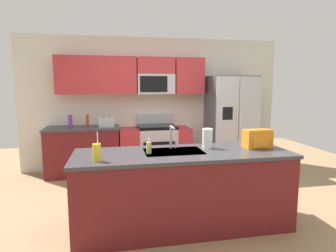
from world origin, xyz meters
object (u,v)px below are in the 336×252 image
at_px(soap_dispenser, 149,148).
at_px(backpack, 257,138).
at_px(toaster, 106,122).
at_px(paper_towel_roll, 207,138).
at_px(range_oven, 155,148).
at_px(refrigerator, 231,122).
at_px(sink_faucet, 172,135).
at_px(pepper_mill, 87,121).
at_px(drink_cup_yellow, 97,152).
at_px(bottle_purple, 70,121).

relative_size(soap_dispenser, backpack, 0.53).
bearing_deg(toaster, paper_towel_roll, -59.14).
xyz_separation_m(range_oven, soap_dispenser, (-0.41, -2.30, 0.53)).
relative_size(refrigerator, sink_faucet, 6.56).
bearing_deg(sink_faucet, pepper_mill, 118.93).
xyz_separation_m(refrigerator, backpack, (-0.59, -2.18, 0.09)).
height_order(sink_faucet, paper_towel_roll, sink_faucet).
relative_size(refrigerator, drink_cup_yellow, 6.21).
xyz_separation_m(drink_cup_yellow, paper_towel_roll, (1.30, 0.37, 0.03)).
distance_m(paper_towel_roll, backpack, 0.61).
xyz_separation_m(refrigerator, paper_towel_roll, (-1.20, -2.07, 0.09)).
xyz_separation_m(toaster, drink_cup_yellow, (-0.05, -2.46, 0.00)).
relative_size(pepper_mill, bottle_purple, 1.06).
bearing_deg(backpack, pepper_mill, 134.39).
height_order(sink_faucet, drink_cup_yellow, drink_cup_yellow).
relative_size(refrigerator, bottle_purple, 8.21).
height_order(refrigerator, sink_faucet, refrigerator).
height_order(pepper_mill, backpack, pepper_mill).
height_order(refrigerator, backpack, refrigerator).
xyz_separation_m(toaster, sink_faucet, (0.81, -2.05, 0.08)).
relative_size(sink_faucet, drink_cup_yellow, 0.95).
bearing_deg(range_oven, sink_faucet, -92.85).
xyz_separation_m(range_oven, sink_faucet, (-0.10, -2.10, 0.62)).
relative_size(bottle_purple, sink_faucet, 0.80).
distance_m(toaster, sink_faucet, 2.20).
bearing_deg(range_oven, refrigerator, -2.70).
relative_size(sink_faucet, paper_towel_roll, 1.17).
bearing_deg(pepper_mill, paper_towel_roll, -53.32).
xyz_separation_m(bottle_purple, backpack, (2.51, -2.30, 0.00)).
xyz_separation_m(paper_towel_roll, backpack, (0.61, -0.11, -0.00)).
bearing_deg(paper_towel_roll, sink_faucet, 174.27).
distance_m(toaster, backpack, 2.88).
bearing_deg(toaster, sink_faucet, -68.32).
xyz_separation_m(toaster, pepper_mill, (-0.35, 0.05, 0.03)).
bearing_deg(soap_dispenser, drink_cup_yellow, -158.91).
height_order(pepper_mill, drink_cup_yellow, drink_cup_yellow).
distance_m(pepper_mill, sink_faucet, 2.40).
xyz_separation_m(pepper_mill, backpack, (2.20, -2.25, -0.00)).
xyz_separation_m(drink_cup_yellow, soap_dispenser, (0.56, 0.21, -0.02)).
relative_size(refrigerator, pepper_mill, 7.73).
relative_size(pepper_mill, backpack, 0.75).
bearing_deg(soap_dispenser, sink_faucet, 33.33).
bearing_deg(backpack, paper_towel_roll, 170.02).
relative_size(toaster, sink_faucet, 0.99).
bearing_deg(drink_cup_yellow, bottle_purple, 103.33).
distance_m(sink_faucet, paper_towel_roll, 0.44).
bearing_deg(toaster, soap_dispenser, -77.23).
bearing_deg(bottle_purple, paper_towel_roll, -49.05).
distance_m(range_oven, soap_dispenser, 2.39).
height_order(toaster, paper_towel_roll, paper_towel_roll).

